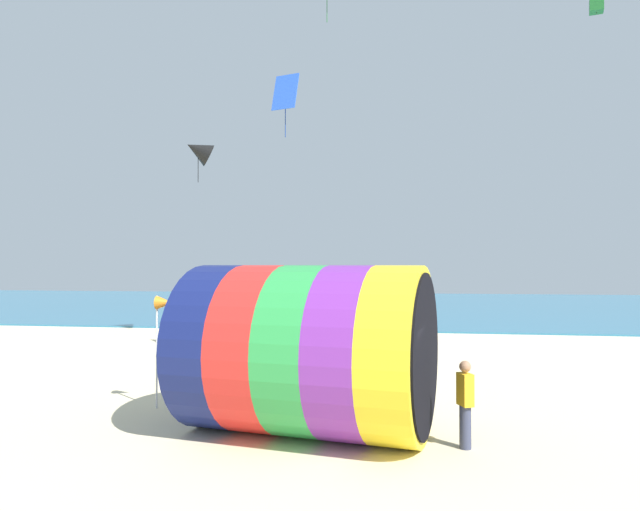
# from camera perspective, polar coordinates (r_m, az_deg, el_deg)

# --- Properties ---
(ground_plane) EXTENTS (120.00, 120.00, 0.00)m
(ground_plane) POSITION_cam_1_polar(r_m,az_deg,el_deg) (12.59, 4.49, -18.21)
(ground_plane) COLOR beige
(sea) EXTENTS (120.00, 40.00, 0.10)m
(sea) POSITION_cam_1_polar(r_m,az_deg,el_deg) (51.62, 7.56, -4.95)
(sea) COLOR teal
(sea) RESTS_ON ground
(giant_inflatable_tube) EXTENTS (5.80, 4.61, 3.73)m
(giant_inflatable_tube) POSITION_cam_1_polar(r_m,az_deg,el_deg) (12.73, -1.24, -9.41)
(giant_inflatable_tube) COLOR navy
(giant_inflatable_tube) RESTS_ON ground
(kite_handler) EXTENTS (0.34, 0.42, 1.78)m
(kite_handler) POSITION_cam_1_polar(r_m,az_deg,el_deg) (12.34, 14.32, -14.12)
(kite_handler) COLOR #383D56
(kite_handler) RESTS_ON ground
(kite_black_delta) EXTENTS (1.89, 1.74, 2.32)m
(kite_black_delta) POSITION_cam_1_polar(r_m,az_deg,el_deg) (28.81, -12.08, 10.26)
(kite_black_delta) COLOR black
(kite_blue_diamond) EXTENTS (1.04, 0.66, 2.35)m
(kite_blue_diamond) POSITION_cam_1_polar(r_m,az_deg,el_deg) (21.67, -3.48, 15.95)
(kite_blue_diamond) COLOR blue
(beach_flag) EXTENTS (0.47, 0.36, 2.93)m
(beach_flag) POSITION_cam_1_polar(r_m,az_deg,el_deg) (15.44, -15.33, -5.10)
(beach_flag) COLOR silver
(beach_flag) RESTS_ON ground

